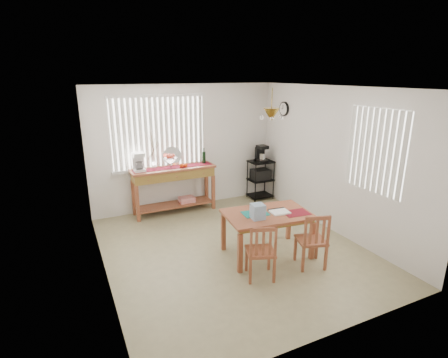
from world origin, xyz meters
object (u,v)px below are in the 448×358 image
sideboard (174,179)px  wire_cart (260,176)px  cart_items (261,154)px  dining_table (267,218)px  chair_right (312,241)px  chair_left (261,252)px

sideboard → wire_cart: 2.06m
sideboard → cart_items: bearing=-0.6°
dining_table → chair_right: (0.40, -0.61, -0.20)m
cart_items → chair_left: size_ratio=0.43×
chair_right → dining_table: bearing=123.1°
cart_items → dining_table: 2.71m
cart_items → chair_right: cart_items is taller
sideboard → chair_left: 2.96m
chair_right → wire_cart: bearing=73.3°
chair_left → dining_table: bearing=51.3°
dining_table → wire_cart: bearing=61.2°
chair_left → sideboard: bearing=96.2°
sideboard → cart_items: size_ratio=4.68×
wire_cart → cart_items: bearing=90.0°
cart_items → chair_right: 3.15m
wire_cart → dining_table: bearing=-118.8°
chair_right → sideboard: bearing=111.3°
wire_cart → chair_right: size_ratio=1.02×
chair_left → cart_items: bearing=59.2°
cart_items → dining_table: bearing=-118.7°
cart_items → chair_left: 3.44m
chair_right → chair_left: bearing=176.3°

